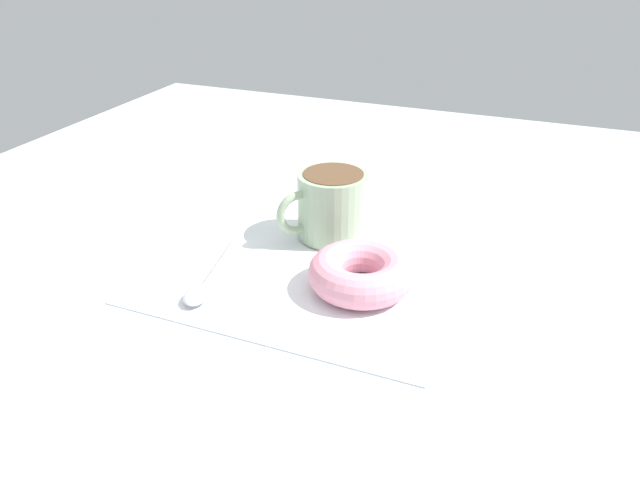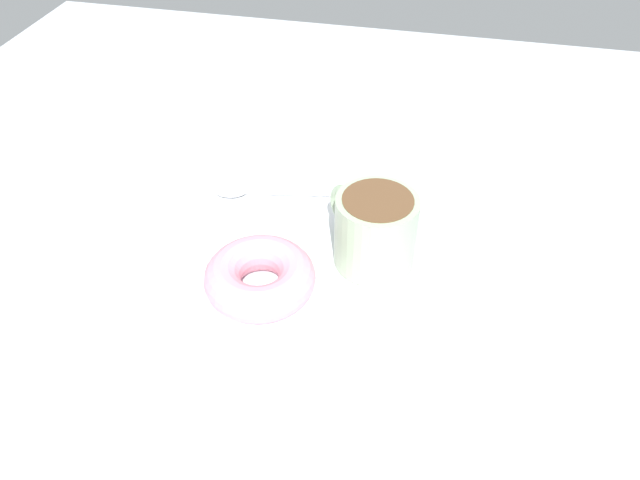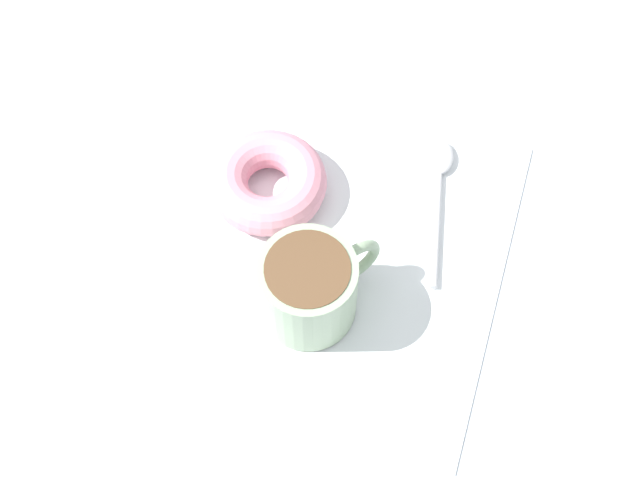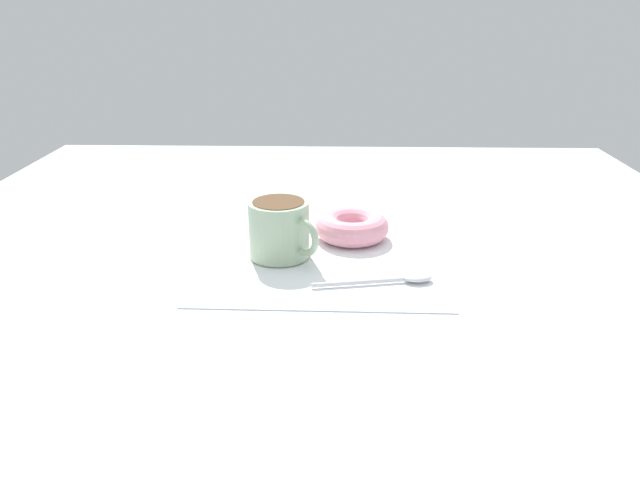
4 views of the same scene
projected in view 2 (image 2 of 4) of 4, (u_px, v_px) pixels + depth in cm
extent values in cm
cube|color=#B2BCC6|center=(311.00, 284.00, 60.36)|extent=(120.00, 120.00, 2.00)
cube|color=white|center=(320.00, 256.00, 61.63)|extent=(31.04, 31.04, 0.30)
cylinder|color=#9EB793|center=(376.00, 231.00, 58.67)|extent=(7.79, 7.79, 7.31)
cylinder|color=brown|center=(378.00, 202.00, 56.40)|extent=(6.59, 6.59, 0.60)
torus|color=#9EB793|center=(347.00, 208.00, 61.27)|extent=(4.37, 3.94, 4.99)
torus|color=pink|center=(260.00, 278.00, 56.76)|extent=(10.23, 10.23, 3.40)
ellipsoid|color=silver|center=(231.00, 190.00, 68.85)|extent=(3.98, 3.02, 0.90)
cylinder|color=silver|center=(294.00, 193.00, 68.76)|extent=(11.55, 2.68, 0.56)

